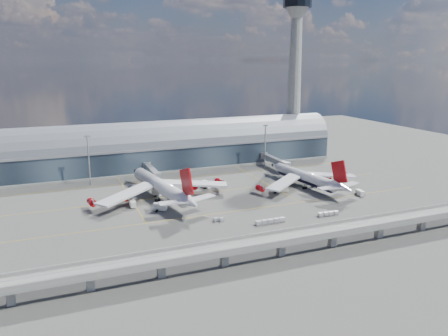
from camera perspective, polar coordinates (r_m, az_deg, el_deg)
name	(u,v)px	position (r m, az deg, el deg)	size (l,w,h in m)	color
ground	(220,205)	(193.31, -0.53, -4.85)	(500.00, 500.00, 0.00)	#474744
taxi_lines	(204,191)	(213.08, -2.69, -3.07)	(200.00, 80.12, 0.01)	gold
terminal	(173,148)	(262.28, -6.73, 2.63)	(200.00, 30.00, 28.00)	#1E2732
control_tower	(295,77)	(295.53, 9.22, 11.68)	(19.00, 19.00, 103.00)	gray
guideway	(281,240)	(144.89, 7.49, -9.32)	(220.00, 8.50, 7.20)	gray
floodlight_mast_left	(89,159)	(231.37, -17.26, 1.16)	(3.00, 0.70, 25.70)	gray
floodlight_mast_right	(265,145)	(258.44, 5.39, 3.01)	(3.00, 0.70, 25.70)	gray
airliner_left	(162,187)	(200.79, -8.10, -2.47)	(65.85, 69.30, 21.16)	white
airliner_right	(307,178)	(222.44, 10.78, -1.26)	(57.25, 59.87, 19.00)	white
jet_bridge_left	(151,170)	(235.76, -9.47, -0.28)	(4.40, 28.00, 7.25)	gray
jet_bridge_right	(274,160)	(258.63, 6.50, 1.08)	(4.40, 32.00, 7.25)	gray
service_truck_0	(132,203)	(195.22, -11.91, -4.50)	(2.61, 7.11, 2.93)	silver
service_truck_1	(160,207)	(187.84, -8.34, -5.04)	(6.11, 4.88, 3.23)	silver
service_truck_2	(279,189)	(213.26, 7.19, -2.70)	(8.95, 4.40, 3.12)	silver
service_truck_3	(360,193)	(215.97, 17.33, -3.11)	(2.97, 5.59, 2.56)	silver
service_truck_4	(206,185)	(218.68, -2.32, -2.17)	(4.34, 6.24, 3.30)	silver
service_truck_5	(157,193)	(208.38, -8.76, -3.23)	(4.19, 5.78, 2.62)	silver
cargo_train_0	(219,220)	(173.86, -0.72, -6.76)	(4.58, 2.58, 1.48)	gray
cargo_train_1	(270,221)	(172.76, 6.06, -6.94)	(12.82, 1.67, 1.70)	gray
cargo_train_2	(328,214)	(185.20, 13.45, -5.83)	(9.61, 2.08, 1.59)	gray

